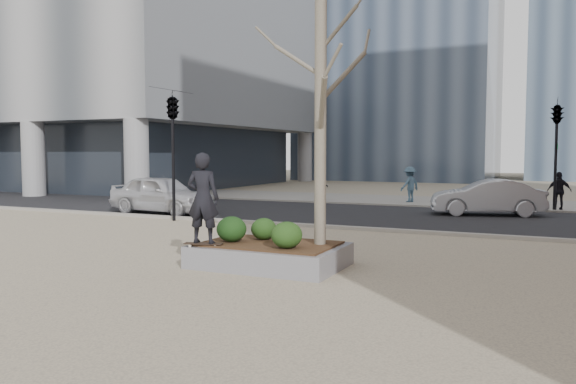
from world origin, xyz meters
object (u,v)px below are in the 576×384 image
at_px(skateboard, 203,245).
at_px(skateboarder, 203,198).
at_px(police_car, 162,194).
at_px(planter, 270,255).

relative_size(skateboard, skateboarder, 0.43).
relative_size(skateboard, police_car, 0.18).
distance_m(planter, police_car, 11.03).
distance_m(skateboard, skateboarder, 0.95).
bearing_deg(skateboarder, police_car, -58.73).
bearing_deg(police_car, skateboard, -133.33).
xyz_separation_m(skateboard, police_car, (-7.18, 8.05, 0.27)).
xyz_separation_m(planter, skateboarder, (-1.10, -0.79, 1.21)).
height_order(skateboard, police_car, police_car).
bearing_deg(skateboard, police_car, 114.57).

